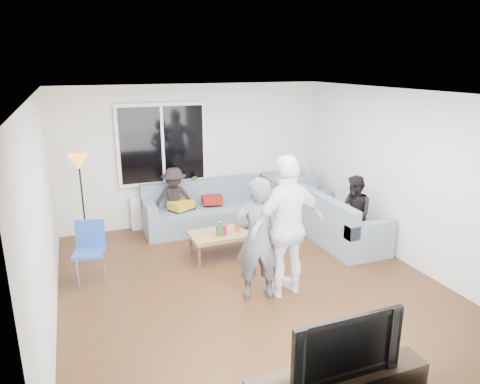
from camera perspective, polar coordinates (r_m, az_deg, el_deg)
name	(u,v)px	position (r m, az deg, el deg)	size (l,w,h in m)	color
floor	(249,284)	(6.31, 1.13, -11.81)	(5.00, 5.50, 0.04)	#56351C
ceiling	(250,91)	(5.57, 1.29, 12.88)	(5.00, 5.50, 0.04)	white
wall_back	(194,155)	(8.36, -6.02, 4.85)	(5.00, 0.04, 2.60)	silver
wall_front	(388,292)	(3.58, 18.60, -12.16)	(5.00, 0.04, 2.60)	silver
wall_left	(41,217)	(5.42, -24.32, -2.97)	(0.04, 5.50, 2.60)	silver
wall_right	(403,177)	(7.12, 20.35, 1.86)	(0.04, 5.50, 2.60)	silver
window_frame	(162,144)	(8.10, -10.04, 6.12)	(1.62, 0.06, 1.47)	white
window_glass	(163,145)	(8.06, -9.98, 6.08)	(1.50, 0.02, 1.35)	black
window_mullion	(163,145)	(8.05, -9.97, 6.06)	(0.05, 0.03, 1.35)	white
radiator	(166,210)	(8.37, -9.57, -2.30)	(1.30, 0.12, 0.62)	silver
potted_plant	(193,184)	(8.32, -6.13, 1.09)	(0.17, 0.14, 0.32)	#245C24
vase	(153,191)	(8.18, -11.20, 0.11)	(0.17, 0.17, 0.18)	white
sofa_back_section	(207,206)	(8.14, -4.31, -1.80)	(2.30, 0.85, 0.85)	slate
sofa_right_section	(337,216)	(7.77, 12.48, -3.06)	(0.85, 2.00, 0.85)	slate
sofa_corner	(287,196)	(8.73, 6.15, -0.58)	(0.85, 0.85, 0.85)	slate
cushion_yellow	(181,205)	(7.97, -7.67, -1.65)	(0.38, 0.32, 0.14)	gold
cushion_red	(212,200)	(8.20, -3.60, -1.02)	(0.36, 0.30, 0.13)	maroon
coffee_table	(225,244)	(7.03, -1.92, -6.74)	(1.10, 0.60, 0.40)	#9E7E4C
pitcher	(221,229)	(6.83, -2.41, -4.86)	(0.17, 0.17, 0.17)	maroon
side_chair	(89,253)	(6.48, -18.95, -7.54)	(0.40, 0.40, 0.86)	#264EA5
floor_lamp	(83,203)	(7.59, -19.68, -1.29)	(0.32, 0.32, 1.56)	orange
player_left	(258,239)	(5.61, 2.29, -6.12)	(0.59, 0.39, 1.63)	#4D4D52
player_right	(288,227)	(5.70, 6.20, -4.50)	(1.10, 0.46, 1.88)	white
spectator_right	(354,214)	(7.34, 14.56, -2.74)	(0.60, 0.47, 1.24)	black
spectator_back	(175,200)	(7.97, -8.48, -1.05)	(0.77, 0.44, 1.19)	black
television	(341,342)	(3.95, 12.93, -18.40)	(1.02, 0.13, 0.59)	black
bottle_b	(220,229)	(6.77, -2.56, -4.79)	(0.08, 0.08, 0.23)	#198D24
bottle_d	(237,225)	(6.92, -0.35, -4.33)	(0.07, 0.07, 0.22)	#FB5716
bottle_e	(241,220)	(7.16, 0.11, -3.59)	(0.07, 0.07, 0.22)	black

